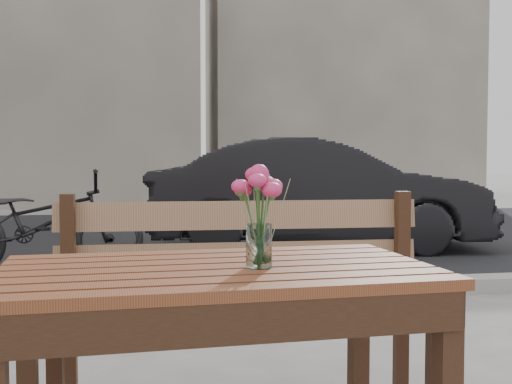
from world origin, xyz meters
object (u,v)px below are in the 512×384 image
(main_vase, at_px, (259,204))
(main_table, at_px, (218,309))
(bicycle, at_px, (41,222))
(parked_car, at_px, (316,195))

(main_vase, bearing_deg, main_table, 158.60)
(main_vase, distance_m, bicycle, 4.60)
(parked_car, bearing_deg, bicycle, 118.00)
(main_table, relative_size, parked_car, 0.32)
(parked_car, bearing_deg, main_table, 168.28)
(parked_car, bearing_deg, main_vase, 169.51)
(main_table, xyz_separation_m, parked_car, (1.83, 5.53, 0.01))
(main_vase, xyz_separation_m, parked_car, (1.71, 5.57, -0.30))
(parked_car, xyz_separation_m, bicycle, (-2.98, -1.17, -0.16))
(main_vase, relative_size, bicycle, 0.16)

